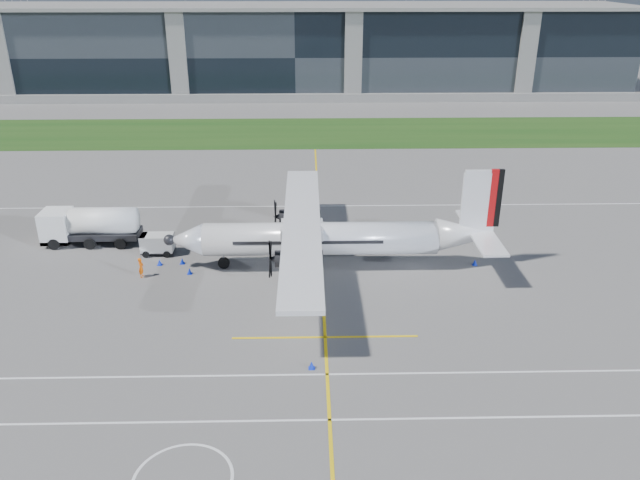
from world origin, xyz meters
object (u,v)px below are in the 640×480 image
Objects in this scene: safety_cone_tail at (475,262)px; safety_cone_nose_stbd at (182,261)px; ground_crew_person at (141,266)px; baggage_tug at (158,244)px; safety_cone_fwd at (160,262)px; safety_cone_nose_port at (190,271)px; fuel_tanker_truck at (84,226)px; safety_cone_portwing at (312,365)px; turboprop_aircraft at (333,220)px; safety_cone_stbdwing at (296,204)px.

safety_cone_nose_stbd is at bearing 178.16° from safety_cone_tail.
safety_cone_tail is at bearing -83.24° from ground_crew_person.
baggage_tug is 2.32m from safety_cone_fwd.
safety_cone_nose_port is at bearing -63.88° from safety_cone_nose_stbd.
fuel_tanker_truck is 17.06× the size of safety_cone_portwing.
turboprop_aircraft is 14.59× the size of ground_crew_person.
fuel_tanker_truck is 17.06× the size of safety_cone_tail.
safety_cone_nose_stbd and safety_cone_portwing have the same top height.
safety_cone_fwd is (-10.70, -12.97, 0.00)m from safety_cone_stbdwing.
turboprop_aircraft reaches higher than baggage_tug.
safety_cone_stbdwing is 27.28m from safety_cone_portwing.
safety_cone_nose_stbd is (9.03, -4.21, -1.35)m from fuel_tanker_truck.
safety_cone_portwing is 1.00× the size of safety_cone_nose_port.
turboprop_aircraft reaches higher than safety_cone_fwd.
safety_cone_portwing is at bearing -129.89° from ground_crew_person.
safety_cone_portwing is (-13.18, -13.73, 0.00)m from safety_cone_tail.
safety_cone_nose_port is (0.90, -1.83, 0.00)m from safety_cone_nose_stbd.
fuel_tanker_truck is (-21.07, 5.10, -2.41)m from turboprop_aircraft.
safety_cone_tail is 22.58m from safety_cone_nose_port.
ground_crew_person is at bearing -139.80° from safety_cone_nose_stbd.
fuel_tanker_truck reaches higher than safety_cone_portwing.
safety_cone_portwing is (-1.77, -13.60, -3.76)m from turboprop_aircraft.
turboprop_aircraft is 9.48× the size of baggage_tug.
safety_cone_stbdwing is at bearing 61.18° from safety_cone_nose_port.
safety_cone_tail is at bearing 46.17° from safety_cone_portwing.
safety_cone_nose_stbd is at bearing -46.35° from ground_crew_person.
baggage_tug reaches higher than safety_cone_stbdwing.
ground_crew_person is (6.35, -6.48, -0.68)m from fuel_tanker_truck.
ground_crew_person is 3.66× the size of safety_cone_nose_stbd.
safety_cone_portwing is 15.74m from safety_cone_nose_port.
fuel_tanker_truck is 17.06× the size of safety_cone_fwd.
turboprop_aircraft is 53.45× the size of safety_cone_tail.
safety_cone_fwd is (0.56, -2.17, -0.60)m from baggage_tug.
turboprop_aircraft reaches higher than safety_cone_stbdwing.
turboprop_aircraft is 53.45× the size of safety_cone_nose_stbd.
safety_cone_fwd is at bearing 148.49° from safety_cone_nose_port.
safety_cone_portwing is (19.30, -18.70, -1.35)m from fuel_tanker_truck.
ground_crew_person is 3.66× the size of safety_cone_nose_port.
fuel_tanker_truck is 26.90m from safety_cone_portwing.
safety_cone_stbdwing is 19.84m from safety_cone_tail.
baggage_tug is at bearing -136.21° from safety_cone_stbdwing.
safety_cone_stbdwing and safety_cone_nose_stbd have the same top height.
safety_cone_tail is at bearing -1.26° from safety_cone_fwd.
safety_cone_fwd and safety_cone_nose_port have the same top height.
safety_cone_nose_stbd is 23.47m from safety_cone_tail.
safety_cone_fwd is 25.23m from safety_cone_tail.
safety_cone_nose_stbd is 1.00× the size of safety_cone_fwd.
baggage_tug is at bearing 173.97° from safety_cone_tail.
fuel_tanker_truck is at bearing 166.40° from turboprop_aircraft.
safety_cone_fwd is (0.91, 2.06, -0.67)m from ground_crew_person.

